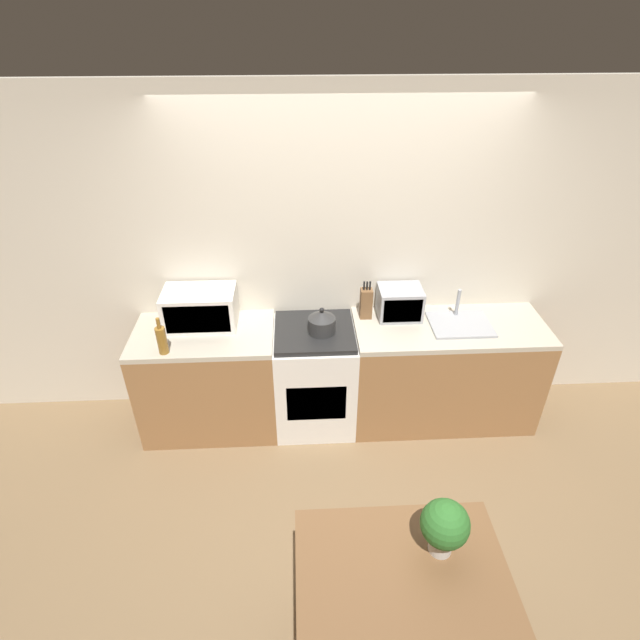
{
  "coord_description": "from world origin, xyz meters",
  "views": [
    {
      "loc": [
        -0.33,
        -2.41,
        3.01
      ],
      "look_at": [
        -0.17,
        0.61,
        1.05
      ],
      "focal_mm": 28.0,
      "sensor_mm": 36.0,
      "label": 1
    }
  ],
  "objects": [
    {
      "name": "wall_back",
      "position": [
        0.0,
        1.05,
        1.3
      ],
      "size": [
        10.0,
        0.06,
        2.6
      ],
      "color": "beige",
      "rests_on": "ground_plane"
    },
    {
      "name": "counter_right_run",
      "position": [
        0.84,
        0.71,
        0.45
      ],
      "size": [
        1.47,
        0.62,
        0.9
      ],
      "color": "olive",
      "rests_on": "ground_plane"
    },
    {
      "name": "microwave",
      "position": [
        -1.06,
        0.83,
        1.04
      ],
      "size": [
        0.54,
        0.33,
        0.29
      ],
      "color": "silver",
      "rests_on": "counter_left_run"
    },
    {
      "name": "kettle",
      "position": [
        -0.15,
        0.68,
        0.99
      ],
      "size": [
        0.21,
        0.21,
        0.21
      ],
      "color": "#2D2D2D",
      "rests_on": "stove_range"
    },
    {
      "name": "counter_left_run",
      "position": [
        -1.05,
        0.71,
        0.45
      ],
      "size": [
        1.06,
        0.62,
        0.9
      ],
      "color": "olive",
      "rests_on": "ground_plane"
    },
    {
      "name": "toaster_oven",
      "position": [
        0.46,
        0.87,
        1.02
      ],
      "size": [
        0.33,
        0.26,
        0.25
      ],
      "color": "#999BA0",
      "rests_on": "counter_right_run"
    },
    {
      "name": "bottle",
      "position": [
        -1.28,
        0.48,
        1.01
      ],
      "size": [
        0.07,
        0.07,
        0.29
      ],
      "color": "olive",
      "rests_on": "counter_left_run"
    },
    {
      "name": "ground_plane",
      "position": [
        0.0,
        0.0,
        0.0
      ],
      "size": [
        16.0,
        16.0,
        0.0
      ],
      "primitive_type": "plane",
      "color": "brown"
    },
    {
      "name": "dining_table",
      "position": [
        0.13,
        -1.15,
        0.67
      ],
      "size": [
        1.0,
        0.77,
        0.76
      ],
      "color": "brown",
      "rests_on": "ground_plane"
    },
    {
      "name": "stove_range",
      "position": [
        -0.21,
        0.71,
        0.45
      ],
      "size": [
        0.63,
        0.62,
        0.9
      ],
      "color": "silver",
      "rests_on": "ground_plane"
    },
    {
      "name": "potted_plant",
      "position": [
        0.33,
        -1.02,
        0.94
      ],
      "size": [
        0.23,
        0.23,
        0.31
      ],
      "color": "beige",
      "rests_on": "dining_table"
    },
    {
      "name": "knife_block",
      "position": [
        0.2,
        0.87,
        1.03
      ],
      "size": [
        0.09,
        0.08,
        0.31
      ],
      "color": "brown",
      "rests_on": "counter_right_run"
    },
    {
      "name": "sink_basin",
      "position": [
        0.91,
        0.72,
        0.92
      ],
      "size": [
        0.46,
        0.37,
        0.24
      ],
      "color": "#999BA0",
      "rests_on": "counter_right_run"
    }
  ]
}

